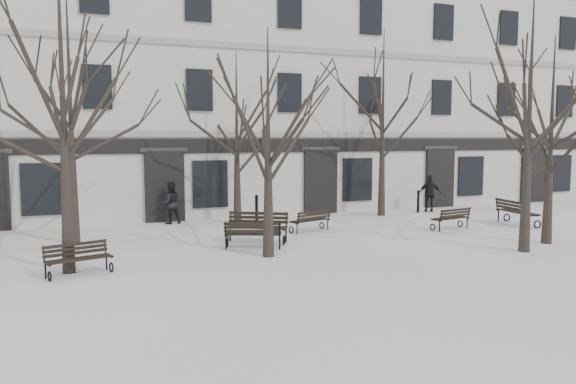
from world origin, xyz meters
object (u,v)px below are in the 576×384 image
tree_2 (531,88)px  bench_4 (311,220)px  bench_1 (253,234)px  bench_3 (257,226)px  bench_2 (452,218)px  bench_0 (78,258)px  tree_1 (268,115)px  tree_3 (552,115)px  tree_0 (61,63)px  bench_5 (516,211)px

tree_2 → bench_4: size_ratio=4.65×
bench_1 → bench_3: 1.07m
tree_2 → bench_2: (0.54, 4.19, -4.47)m
tree_2 → bench_0: tree_2 is taller
tree_1 → bench_1: size_ratio=3.56×
tree_3 → bench_3: 10.16m
tree_0 → bench_4: size_ratio=4.99×
tree_3 → bench_0: (-14.36, 1.04, -3.73)m
tree_1 → bench_3: (0.37, 2.19, -3.54)m
bench_0 → bench_5: 16.44m
tree_2 → bench_5: 7.03m
bench_2 → bench_4: 5.34m
tree_0 → bench_3: bearing=20.9°
tree_1 → tree_2: bearing=-16.1°
tree_2 → bench_3: tree_2 is taller
bench_0 → bench_4: same height
bench_0 → bench_1: bearing=-0.5°
tree_3 → bench_4: tree_3 is taller
tree_0 → bench_5: size_ratio=4.08×
tree_1 → tree_2: size_ratio=0.83×
tree_2 → bench_2: size_ratio=4.61×
bench_1 → bench_0: bearing=38.6°
tree_2 → tree_3: 2.00m
bench_2 → bench_4: bearing=-27.9°
tree_1 → bench_4: 5.82m
bench_1 → tree_1: bearing=115.1°
bench_2 → bench_1: bearing=-6.2°
tree_2 → tree_3: tree_2 is taller
tree_3 → bench_1: tree_3 is taller
bench_4 → tree_3: bearing=123.6°
bench_5 → tree_0: bearing=104.5°
tree_0 → bench_5: tree_0 is taller
bench_3 → tree_2: bearing=-1.2°
bench_3 → tree_3: bearing=8.1°
tree_1 → bench_2: 9.04m
tree_2 → tree_1: bearing=163.9°
tree_3 → bench_1: bearing=164.2°
bench_1 → bench_5: bench_5 is taller
tree_1 → bench_3: size_ratio=3.17×
tree_1 → bench_3: bearing=80.4°
tree_3 → bench_5: size_ratio=3.22×
tree_3 → bench_1: 10.29m
tree_2 → tree_3: size_ratio=1.18×
tree_3 → bench_3: (-8.79, 3.57, -3.62)m
bench_5 → tree_2: bearing=146.7°
bench_1 → bench_3: bench_3 is taller
tree_0 → bench_0: (0.22, -0.33, -4.84)m
tree_1 → bench_3: tree_1 is taller
tree_0 → bench_2: bearing=8.7°
bench_3 → tree_1: bearing=-69.3°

